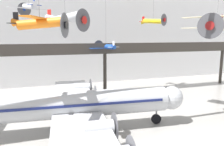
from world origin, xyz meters
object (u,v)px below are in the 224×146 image
(suspended_plane_yellow_lowwing, at_px, (153,21))
(suspended_plane_cream_biplane, at_px, (217,24))
(airliner_silver_main, at_px, (68,105))
(suspended_plane_white_twin, at_px, (29,7))
(suspended_plane_blue_trainer, at_px, (106,47))
(suspended_plane_silver_racer, at_px, (65,19))
(suspended_plane_orange_highwing, at_px, (40,23))

(suspended_plane_yellow_lowwing, xyz_separation_m, suspended_plane_cream_biplane, (1.10, -16.51, -1.31))
(airliner_silver_main, relative_size, suspended_plane_white_twin, 4.93)
(suspended_plane_cream_biplane, bearing_deg, suspended_plane_blue_trainer, -82.59)
(suspended_plane_silver_racer, distance_m, suspended_plane_orange_highwing, 12.73)
(suspended_plane_silver_racer, relative_size, suspended_plane_orange_highwing, 0.92)
(suspended_plane_yellow_lowwing, height_order, suspended_plane_silver_racer, suspended_plane_yellow_lowwing)
(airliner_silver_main, height_order, suspended_plane_yellow_lowwing, suspended_plane_yellow_lowwing)
(suspended_plane_cream_biplane, relative_size, suspended_plane_white_twin, 1.31)
(suspended_plane_blue_trainer, xyz_separation_m, suspended_plane_cream_biplane, (12.41, -14.12, 3.78))
(suspended_plane_cream_biplane, distance_m, suspended_plane_silver_racer, 22.39)
(suspended_plane_blue_trainer, relative_size, suspended_plane_cream_biplane, 1.27)
(suspended_plane_blue_trainer, relative_size, suspended_plane_silver_racer, 1.42)
(suspended_plane_cream_biplane, relative_size, suspended_plane_orange_highwing, 1.02)
(suspended_plane_yellow_lowwing, relative_size, suspended_plane_blue_trainer, 0.58)
(suspended_plane_orange_highwing, bearing_deg, suspended_plane_cream_biplane, 32.83)
(suspended_plane_silver_racer, bearing_deg, airliner_silver_main, -47.14)
(suspended_plane_blue_trainer, height_order, suspended_plane_silver_racer, suspended_plane_silver_racer)
(airliner_silver_main, xyz_separation_m, suspended_plane_white_twin, (-4.17, 18.29, 13.48))
(suspended_plane_blue_trainer, bearing_deg, suspended_plane_silver_racer, 103.54)
(suspended_plane_cream_biplane, height_order, suspended_plane_white_twin, suspended_plane_white_twin)
(suspended_plane_orange_highwing, bearing_deg, suspended_plane_white_twin, 119.42)
(suspended_plane_silver_racer, bearing_deg, suspended_plane_orange_highwing, -58.15)
(suspended_plane_yellow_lowwing, height_order, suspended_plane_blue_trainer, suspended_plane_yellow_lowwing)
(suspended_plane_yellow_lowwing, relative_size, suspended_plane_silver_racer, 0.83)
(suspended_plane_yellow_lowwing, xyz_separation_m, suspended_plane_orange_highwing, (-23.29, -19.57, -1.85))
(suspended_plane_white_twin, bearing_deg, suspended_plane_blue_trainer, -127.34)
(suspended_plane_yellow_lowwing, bearing_deg, suspended_plane_orange_highwing, -79.22)
(suspended_plane_cream_biplane, height_order, suspended_plane_silver_racer, suspended_plane_silver_racer)
(suspended_plane_silver_racer, bearing_deg, suspended_plane_cream_biplane, 26.15)
(suspended_plane_yellow_lowwing, distance_m, suspended_plane_orange_highwing, 30.48)
(airliner_silver_main, xyz_separation_m, suspended_plane_blue_trainer, (9.20, 14.34, 6.20))
(suspended_plane_blue_trainer, distance_m, suspended_plane_orange_highwing, 21.20)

